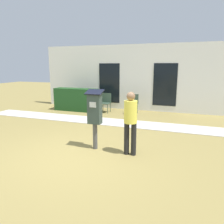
# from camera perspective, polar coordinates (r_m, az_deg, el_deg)

# --- Properties ---
(ground_plane) EXTENTS (40.00, 40.00, 0.00)m
(ground_plane) POSITION_cam_1_polar(r_m,az_deg,el_deg) (5.63, -8.94, -11.03)
(ground_plane) COLOR olive
(sidewalk) EXTENTS (12.00, 1.10, 0.02)m
(sidewalk) POSITION_cam_1_polar(r_m,az_deg,el_deg) (8.52, 1.75, -2.79)
(sidewalk) COLOR beige
(sidewalk) RESTS_ON ground
(building_facade) EXTENTS (10.00, 0.26, 3.20)m
(building_facade) POSITION_cam_1_polar(r_m,az_deg,el_deg) (11.00, 6.45, 8.87)
(building_facade) COLOR white
(building_facade) RESTS_ON ground
(parking_meter) EXTENTS (0.44, 0.31, 1.59)m
(parking_meter) POSITION_cam_1_polar(r_m,az_deg,el_deg) (5.69, -4.53, 0.10)
(parking_meter) COLOR #4C4C4C
(parking_meter) RESTS_ON ground
(person_standing) EXTENTS (0.32, 0.32, 1.58)m
(person_standing) POSITION_cam_1_polar(r_m,az_deg,el_deg) (5.32, 4.85, -1.72)
(person_standing) COLOR black
(person_standing) RESTS_ON ground
(outdoor_chair_left) EXTENTS (0.44, 0.44, 0.90)m
(outdoor_chair_left) POSITION_cam_1_polar(r_m,az_deg,el_deg) (10.41, -1.61, 2.85)
(outdoor_chair_left) COLOR #334738
(outdoor_chair_left) RESTS_ON ground
(outdoor_chair_middle) EXTENTS (0.44, 0.44, 0.90)m
(outdoor_chair_middle) POSITION_cam_1_polar(r_m,az_deg,el_deg) (10.14, 5.54, 2.55)
(outdoor_chair_middle) COLOR #334738
(outdoor_chair_middle) RESTS_ON ground
(hedge_row) EXTENTS (2.17, 0.60, 1.10)m
(hedge_row) POSITION_cam_1_polar(r_m,az_deg,el_deg) (10.89, -9.35, 3.22)
(hedge_row) COLOR #1E471E
(hedge_row) RESTS_ON ground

